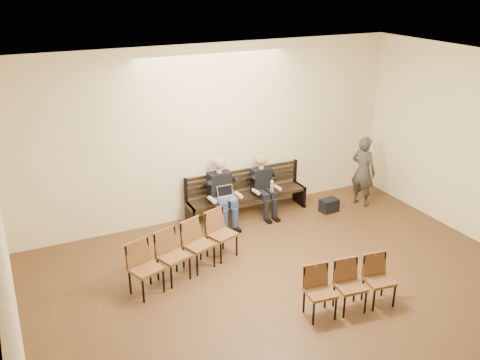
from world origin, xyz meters
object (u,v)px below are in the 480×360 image
object	(u,v)px
passerby	(364,166)
chair_row_front	(186,251)
bag	(329,205)
seated_man	(222,191)
water_bottle	(272,192)
seated_woman	(263,188)
chair_row_back	(350,287)
bench	(247,204)
laptop	(228,200)

from	to	relation	value
passerby	chair_row_front	xyz separation A→B (m)	(-4.40, -1.04, -0.45)
bag	seated_man	bearing A→B (deg)	167.66
seated_man	water_bottle	distance (m)	1.05
seated_woman	chair_row_back	world-z (taller)	seated_woman
seated_woman	passerby	distance (m)	2.22
bench	seated_man	distance (m)	0.78
chair_row_front	chair_row_back	bearing A→B (deg)	-67.48
seated_man	chair_row_front	xyz separation A→B (m)	(-1.32, -1.52, -0.25)
chair_row_front	seated_woman	bearing A→B (deg)	14.22
water_bottle	passerby	distance (m)	2.11
bag	chair_row_front	world-z (taller)	chair_row_front
passerby	water_bottle	bearing A→B (deg)	62.61
water_bottle	passerby	bearing A→B (deg)	-7.14
passerby	chair_row_front	size ratio (longest dim) A/B	0.84
water_bottle	passerby	xyz separation A→B (m)	(2.07, -0.26, 0.30)
bench	chair_row_front	bearing A→B (deg)	-139.79
water_bottle	chair_row_back	world-z (taller)	chair_row_back
laptop	chair_row_front	distance (m)	1.90
bag	passerby	world-z (taller)	passerby
seated_woman	laptop	xyz separation A→B (m)	(-0.89, -0.21, -0.01)
bag	passerby	distance (m)	1.12
chair_row_front	water_bottle	bearing A→B (deg)	9.34
water_bottle	bag	distance (m)	1.34
seated_woman	chair_row_front	bearing A→B (deg)	-145.92
bench	chair_row_back	bearing A→B (deg)	-91.64
seated_man	seated_woman	size ratio (longest dim) A/B	1.17
seated_man	seated_woman	xyz separation A→B (m)	(0.94, 0.00, -0.10)
water_bottle	passerby	world-z (taller)	passerby
bench	bag	xyz separation A→B (m)	(1.62, -0.61, -0.09)
seated_woman	bag	world-z (taller)	seated_woman
laptop	bag	world-z (taller)	laptop
bench	passerby	xyz separation A→B (m)	(2.46, -0.60, 0.65)
water_bottle	chair_row_back	bearing A→B (deg)	-98.45
chair_row_back	bench	bearing A→B (deg)	94.93
laptop	chair_row_front	size ratio (longest dim) A/B	0.16
laptop	chair_row_front	xyz separation A→B (m)	(-1.36, -1.32, -0.14)
water_bottle	laptop	bearing A→B (deg)	179.35
bag	chair_row_back	xyz separation A→B (m)	(-1.73, -3.05, 0.25)
bag	passerby	size ratio (longest dim) A/B	0.21
chair_row_front	bench	bearing A→B (deg)	20.35
seated_man	chair_row_back	world-z (taller)	seated_man
bench	water_bottle	xyz separation A→B (m)	(0.39, -0.34, 0.35)
water_bottle	bag	xyz separation A→B (m)	(1.24, -0.27, -0.44)
seated_man	seated_woman	world-z (taller)	seated_man
laptop	passerby	size ratio (longest dim) A/B	0.19
bench	seated_woman	bearing A→B (deg)	-21.27
bench	water_bottle	world-z (taller)	water_bottle
water_bottle	chair_row_back	size ratio (longest dim) A/B	0.18
bench	seated_man	bearing A→B (deg)	-169.19
seated_man	chair_row_front	world-z (taller)	seated_man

